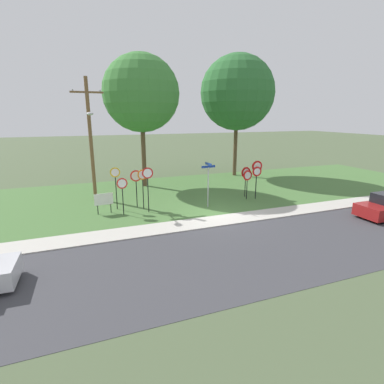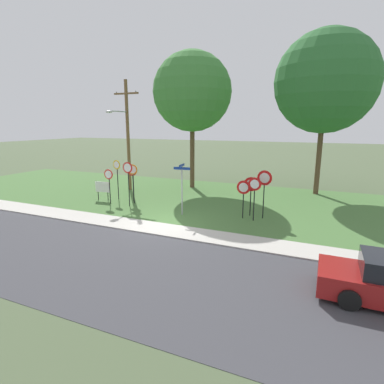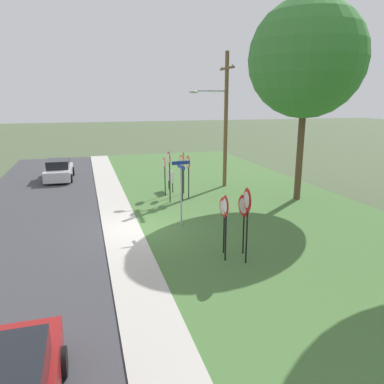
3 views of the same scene
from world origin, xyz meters
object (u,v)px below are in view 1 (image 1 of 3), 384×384
oak_tree_left (141,94)px  stop_sign_near_right (136,181)px  stop_sign_near_left (122,189)px  yield_sign_near_left (257,170)px  street_name_post (208,181)px  oak_tree_right (237,93)px  stop_sign_far_right (148,180)px  yield_sign_far_left (246,175)px  stop_sign_far_center (143,181)px  stop_sign_far_left (116,180)px  utility_pole (90,135)px  yield_sign_near_right (257,175)px  yield_sign_far_right (248,178)px  notice_board (104,200)px

oak_tree_left → stop_sign_near_right: bearing=-106.6°
stop_sign_near_left → yield_sign_near_left: size_ratio=0.85×
street_name_post → oak_tree_right: 12.67m
stop_sign_far_right → yield_sign_far_left: 7.45m
oak_tree_left → stop_sign_far_center: bearing=-102.7°
stop_sign_far_left → utility_pole: 4.02m
utility_pole → oak_tree_left: oak_tree_left is taller
yield_sign_near_right → oak_tree_right: (2.84, 8.29, 6.09)m
oak_tree_right → stop_sign_far_right: bearing=-141.4°
stop_sign_far_center → yield_sign_near_left: 8.30m
utility_pole → yield_sign_near_left: bearing=-16.9°
stop_sign_near_right → utility_pole: bearing=129.2°
utility_pole → yield_sign_far_right: bearing=-20.6°
stop_sign_near_left → notice_board: size_ratio=1.79×
stop_sign_near_right → utility_pole: utility_pole is taller
yield_sign_far_left → oak_tree_left: size_ratio=0.21×
stop_sign_far_left → street_name_post: 5.78m
yield_sign_near_left → yield_sign_far_right: bearing=-150.7°
stop_sign_far_center → notice_board: size_ratio=2.03×
yield_sign_far_right → oak_tree_left: oak_tree_left is taller
yield_sign_near_left → stop_sign_near_right: bearing=-176.4°
street_name_post → stop_sign_far_left: bearing=159.2°
stop_sign_far_right → yield_sign_far_right: (7.13, 0.34, -0.45)m
yield_sign_far_right → oak_tree_left: (-5.87, 6.69, 5.89)m
street_name_post → oak_tree_right: bearing=47.5°
stop_sign_near_left → stop_sign_far_left: bearing=100.3°
stop_sign_near_left → yield_sign_near_right: 9.27m
stop_sign_near_right → utility_pole: 4.65m
yield_sign_near_right → street_name_post: bearing=-167.6°
yield_sign_near_right → notice_board: (-10.32, 0.50, -0.90)m
stop_sign_far_center → oak_tree_left: bearing=66.5°
stop_sign_far_left → oak_tree_left: (3.00, 5.80, 5.53)m
notice_board → utility_pole: bearing=90.6°
yield_sign_far_left → yield_sign_far_right: yield_sign_far_left is taller
stop_sign_near_left → oak_tree_left: (2.77, 6.98, 5.83)m
oak_tree_right → utility_pole: bearing=-162.2°
street_name_post → utility_pole: (-6.70, 4.46, 2.74)m
yield_sign_far_left → oak_tree_right: oak_tree_right is taller
stop_sign_near_right → oak_tree_right: oak_tree_right is taller
stop_sign_far_left → oak_tree_left: bearing=71.5°
stop_sign_near_left → stop_sign_far_right: (1.52, -0.06, 0.40)m
yield_sign_near_left → notice_board: size_ratio=2.11×
yield_sign_near_left → oak_tree_right: oak_tree_right is taller
stop_sign_near_right → oak_tree_right: (11.08, 7.27, 6.05)m
stop_sign_far_center → stop_sign_far_right: bearing=-88.7°
yield_sign_near_right → notice_board: size_ratio=1.87×
oak_tree_left → oak_tree_right: size_ratio=0.93×
stop_sign_near_left → street_name_post: (5.33, -0.40, 0.13)m
yield_sign_near_right → street_name_post: street_name_post is taller
stop_sign_far_right → notice_board: stop_sign_far_right is taller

